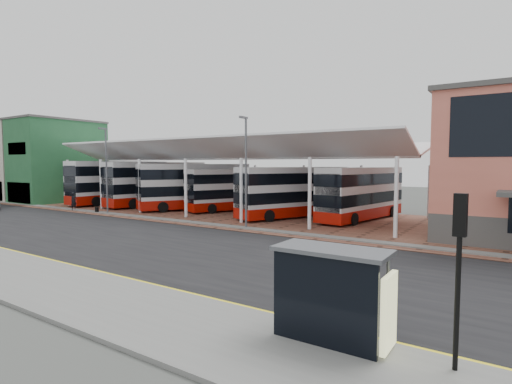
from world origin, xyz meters
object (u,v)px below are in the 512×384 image
bus_0 (119,182)px  bus_shelter (337,287)px  bus_3 (234,190)px  bus_2 (194,187)px  traffic_signal_west (459,253)px  pedestrian (74,201)px  bus_4 (293,192)px  bus_1 (157,184)px  bus_5 (361,194)px

bus_0 → bus_shelter: bus_0 is taller
bus_3 → bus_shelter: 30.58m
bus_2 → bus_0: bearing=-150.2°
bus_2 → traffic_signal_west: (26.86, -21.05, 0.39)m
pedestrian → bus_4: bearing=-76.6°
pedestrian → bus_shelter: bearing=-118.8°
bus_4 → traffic_signal_west: size_ratio=2.73×
bus_2 → bus_3: 4.27m
bus_1 → bus_4: (17.59, -0.43, -0.23)m
pedestrian → traffic_signal_west: (36.39, -13.64, 1.79)m
bus_1 → traffic_signal_west: bearing=-23.9°
bus_1 → bus_5: 23.11m
bus_4 → traffic_signal_west: 26.21m
bus_2 → traffic_signal_west: bearing=-8.6°
bus_4 → bus_0: bearing=-155.9°
bus_0 → bus_3: bearing=10.5°
bus_0 → bus_4: (23.32, 0.19, -0.29)m
bus_0 → bus_1: size_ratio=1.02×
bus_2 → bus_5: bearing=36.3°
bus_2 → pedestrian: (-9.53, -7.41, -1.41)m
bus_4 → bus_1: bearing=-157.7°
traffic_signal_west → pedestrian: bearing=164.2°
bus_2 → bus_shelter: (24.19, -21.33, -0.74)m
bus_1 → bus_shelter: (30.36, -21.88, -0.84)m
pedestrian → bus_shelter: size_ratio=0.60×
bus_2 → pedestrian: size_ratio=6.11×
bus_0 → bus_2: (11.90, 0.06, -0.16)m
bus_3 → bus_4: (7.46, -1.47, 0.12)m
bus_shelter → traffic_signal_west: 2.91m
bus_3 → bus_shelter: bearing=-26.5°
pedestrian → bus_0: bearing=11.5°
bus_3 → pedestrian: bearing=-124.2°
pedestrian → bus_shelter: bus_shelter is taller
bus_shelter → traffic_signal_west: traffic_signal_west is taller
bus_0 → traffic_signal_west: (38.76, -20.98, 0.23)m
bus_3 → bus_shelter: bus_3 is taller
bus_4 → traffic_signal_west: bearing=-30.2°
bus_0 → bus_2: size_ratio=1.10×
bus_3 → traffic_signal_west: (22.91, -22.64, 0.64)m
bus_2 → bus_shelter: bus_2 is taller
bus_1 → bus_3: size_ratio=1.18×
pedestrian → bus_2: bearing=-58.5°
bus_3 → bus_5: (12.93, 0.43, 0.11)m
bus_2 → bus_4: bearing=30.1°
bus_shelter → bus_2: bearing=138.4°
bus_1 → bus_3: (10.13, 1.04, -0.36)m
bus_4 → bus_5: size_ratio=0.99×
bus_0 → bus_1: bus_0 is taller
bus_3 → bus_1: bearing=-152.1°
pedestrian → traffic_signal_west: bearing=-116.9°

